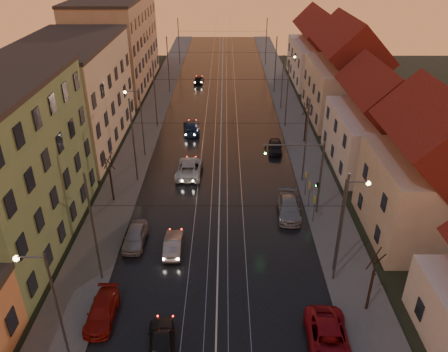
{
  "coord_description": "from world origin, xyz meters",
  "views": [
    {
      "loc": [
        0.56,
        -15.83,
        22.33
      ],
      "look_at": [
        0.45,
        20.05,
        2.77
      ],
      "focal_mm": 35.0,
      "sensor_mm": 36.0,
      "label": 1
    }
  ],
  "objects_px": {
    "parked_right_1": "(289,208)",
    "street_lamp_1": "(345,218)",
    "parked_left_2": "(102,312)",
    "parked_right_0": "(329,341)",
    "street_lamp_3": "(285,77)",
    "parked_right_2": "(275,147)",
    "driving_car_3": "(191,127)",
    "driving_car_1": "(173,244)",
    "street_lamp_0": "(50,299)",
    "driving_car_2": "(189,168)",
    "driving_car_0": "(161,341)",
    "parked_left_3": "(135,236)",
    "street_lamp_2": "(139,117)",
    "traffic_light_mast": "(310,169)",
    "driving_car_4": "(199,79)"
  },
  "relations": [
    {
      "from": "traffic_light_mast",
      "to": "driving_car_1",
      "type": "height_order",
      "value": "traffic_light_mast"
    },
    {
      "from": "parked_left_3",
      "to": "parked_right_0",
      "type": "bearing_deg",
      "value": -36.94
    },
    {
      "from": "parked_right_1",
      "to": "street_lamp_1",
      "type": "bearing_deg",
      "value": -67.36
    },
    {
      "from": "street_lamp_3",
      "to": "driving_car_1",
      "type": "bearing_deg",
      "value": -110.77
    },
    {
      "from": "driving_car_1",
      "to": "parked_left_3",
      "type": "relative_size",
      "value": 0.94
    },
    {
      "from": "driving_car_3",
      "to": "parked_right_0",
      "type": "relative_size",
      "value": 0.91
    },
    {
      "from": "driving_car_2",
      "to": "parked_right_1",
      "type": "xyz_separation_m",
      "value": [
        9.67,
        -7.8,
        -0.05
      ]
    },
    {
      "from": "parked_left_2",
      "to": "parked_right_0",
      "type": "height_order",
      "value": "parked_right_0"
    },
    {
      "from": "street_lamp_0",
      "to": "parked_left_3",
      "type": "bearing_deg",
      "value": 79.01
    },
    {
      "from": "street_lamp_1",
      "to": "parked_right_2",
      "type": "bearing_deg",
      "value": 97.07
    },
    {
      "from": "street_lamp_2",
      "to": "parked_left_3",
      "type": "distance_m",
      "value": 17.23
    },
    {
      "from": "street_lamp_2",
      "to": "driving_car_2",
      "type": "xyz_separation_m",
      "value": [
        5.84,
        -4.44,
        -4.11
      ]
    },
    {
      "from": "driving_car_4",
      "to": "parked_right_1",
      "type": "distance_m",
      "value": 42.81
    },
    {
      "from": "street_lamp_1",
      "to": "parked_right_1",
      "type": "relative_size",
      "value": 1.61
    },
    {
      "from": "street_lamp_0",
      "to": "parked_right_0",
      "type": "relative_size",
      "value": 1.45
    },
    {
      "from": "driving_car_0",
      "to": "parked_left_3",
      "type": "height_order",
      "value": "parked_left_3"
    },
    {
      "from": "driving_car_1",
      "to": "driving_car_3",
      "type": "height_order",
      "value": "driving_car_3"
    },
    {
      "from": "street_lamp_1",
      "to": "traffic_light_mast",
      "type": "distance_m",
      "value": 8.08
    },
    {
      "from": "street_lamp_1",
      "to": "parked_left_2",
      "type": "distance_m",
      "value": 17.9
    },
    {
      "from": "street_lamp_2",
      "to": "driving_car_1",
      "type": "relative_size",
      "value": 2.03
    },
    {
      "from": "street_lamp_2",
      "to": "street_lamp_0",
      "type": "bearing_deg",
      "value": -90.0
    },
    {
      "from": "driving_car_2",
      "to": "parked_right_0",
      "type": "distance_m",
      "value": 25.02
    },
    {
      "from": "driving_car_0",
      "to": "driving_car_4",
      "type": "xyz_separation_m",
      "value": [
        -0.77,
        56.56,
        -0.05
      ]
    },
    {
      "from": "street_lamp_1",
      "to": "traffic_light_mast",
      "type": "xyz_separation_m",
      "value": [
        -1.11,
        8.0,
        -0.29
      ]
    },
    {
      "from": "street_lamp_3",
      "to": "street_lamp_2",
      "type": "bearing_deg",
      "value": -138.69
    },
    {
      "from": "driving_car_2",
      "to": "driving_car_3",
      "type": "bearing_deg",
      "value": -85.02
    },
    {
      "from": "street_lamp_3",
      "to": "parked_left_2",
      "type": "relative_size",
      "value": 1.88
    },
    {
      "from": "street_lamp_0",
      "to": "street_lamp_1",
      "type": "bearing_deg",
      "value": 23.72
    },
    {
      "from": "driving_car_3",
      "to": "parked_left_2",
      "type": "height_order",
      "value": "driving_car_3"
    },
    {
      "from": "street_lamp_1",
      "to": "parked_left_3",
      "type": "bearing_deg",
      "value": 167.9
    },
    {
      "from": "parked_right_0",
      "to": "parked_right_2",
      "type": "distance_m",
      "value": 28.45
    },
    {
      "from": "parked_left_3",
      "to": "parked_right_2",
      "type": "height_order",
      "value": "parked_left_3"
    },
    {
      "from": "driving_car_0",
      "to": "parked_left_3",
      "type": "distance_m",
      "value": 11.29
    },
    {
      "from": "street_lamp_1",
      "to": "driving_car_4",
      "type": "xyz_separation_m",
      "value": [
        -13.19,
        49.27,
        -4.24
      ]
    },
    {
      "from": "parked_left_2",
      "to": "parked_right_1",
      "type": "relative_size",
      "value": 0.85
    },
    {
      "from": "street_lamp_2",
      "to": "street_lamp_3",
      "type": "relative_size",
      "value": 1.0
    },
    {
      "from": "driving_car_1",
      "to": "street_lamp_1",
      "type": "bearing_deg",
      "value": 167.81
    },
    {
      "from": "driving_car_1",
      "to": "driving_car_2",
      "type": "relative_size",
      "value": 0.71
    },
    {
      "from": "driving_car_2",
      "to": "street_lamp_1",
      "type": "bearing_deg",
      "value": 130.49
    },
    {
      "from": "street_lamp_0",
      "to": "street_lamp_2",
      "type": "relative_size",
      "value": 1.0
    },
    {
      "from": "street_lamp_2",
      "to": "street_lamp_1",
      "type": "bearing_deg",
      "value": -47.68
    },
    {
      "from": "parked_right_2",
      "to": "parked_left_2",
      "type": "bearing_deg",
      "value": -113.96
    },
    {
      "from": "street_lamp_1",
      "to": "parked_right_1",
      "type": "distance_m",
      "value": 9.21
    },
    {
      "from": "parked_right_0",
      "to": "parked_right_1",
      "type": "bearing_deg",
      "value": 94.56
    },
    {
      "from": "driving_car_3",
      "to": "driving_car_1",
      "type": "bearing_deg",
      "value": 84.51
    },
    {
      "from": "driving_car_1",
      "to": "parked_right_0",
      "type": "xyz_separation_m",
      "value": [
        10.51,
        -9.75,
        0.12
      ]
    },
    {
      "from": "street_lamp_0",
      "to": "parked_left_3",
      "type": "height_order",
      "value": "street_lamp_0"
    },
    {
      "from": "street_lamp_0",
      "to": "parked_left_2",
      "type": "distance_m",
      "value": 5.54
    },
    {
      "from": "street_lamp_0",
      "to": "street_lamp_3",
      "type": "relative_size",
      "value": 1.0
    },
    {
      "from": "street_lamp_3",
      "to": "parked_right_2",
      "type": "bearing_deg",
      "value": -100.01
    }
  ]
}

